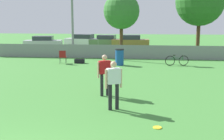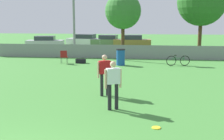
{
  "view_description": "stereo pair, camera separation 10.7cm",
  "coord_description": "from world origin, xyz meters",
  "px_view_note": "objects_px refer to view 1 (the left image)",
  "views": [
    {
      "loc": [
        3.05,
        -4.4,
        3.02
      ],
      "look_at": [
        1.7,
        6.68,
        1.05
      ],
      "focal_mm": 45.0,
      "sensor_mm": 36.0,
      "label": 1
    },
    {
      "loc": [
        3.16,
        -4.39,
        3.02
      ],
      "look_at": [
        1.7,
        6.68,
        1.05
      ],
      "focal_mm": 45.0,
      "sensor_mm": 36.0,
      "label": 2
    }
  ],
  "objects_px": {
    "frisbee_disc": "(157,127)",
    "parked_car_olive": "(107,41)",
    "tree_far_right": "(200,2)",
    "trash_bin": "(120,57)",
    "player_receiver_white": "(114,82)",
    "parked_car_white": "(83,40)",
    "parked_car_silver": "(43,42)",
    "player_thrower_red": "(105,72)",
    "tree_near_pole": "(121,11)",
    "bicycle_sideline": "(177,60)",
    "folding_chair_sideline": "(63,56)",
    "parked_car_tan": "(130,41)",
    "gear_bag_sideline": "(80,61)"
  },
  "relations": [
    {
      "from": "parked_car_white",
      "to": "parked_car_olive",
      "type": "distance_m",
      "value": 2.93
    },
    {
      "from": "trash_bin",
      "to": "parked_car_olive",
      "type": "height_order",
      "value": "parked_car_olive"
    },
    {
      "from": "tree_far_right",
      "to": "gear_bag_sideline",
      "type": "height_order",
      "value": "tree_far_right"
    },
    {
      "from": "player_receiver_white",
      "to": "folding_chair_sideline",
      "type": "xyz_separation_m",
      "value": [
        -4.79,
        9.97,
        -0.45
      ]
    },
    {
      "from": "tree_near_pole",
      "to": "frisbee_disc",
      "type": "relative_size",
      "value": 21.59
    },
    {
      "from": "parked_car_silver",
      "to": "folding_chair_sideline",
      "type": "bearing_deg",
      "value": -73.78
    },
    {
      "from": "frisbee_disc",
      "to": "parked_car_olive",
      "type": "distance_m",
      "value": 26.01
    },
    {
      "from": "trash_bin",
      "to": "bicycle_sideline",
      "type": "bearing_deg",
      "value": 3.77
    },
    {
      "from": "folding_chair_sideline",
      "to": "tree_far_right",
      "type": "bearing_deg",
      "value": -156.99
    },
    {
      "from": "tree_far_right",
      "to": "parked_car_olive",
      "type": "height_order",
      "value": "tree_far_right"
    },
    {
      "from": "parked_car_white",
      "to": "parked_car_tan",
      "type": "relative_size",
      "value": 1.07
    },
    {
      "from": "bicycle_sideline",
      "to": "parked_car_tan",
      "type": "distance_m",
      "value": 13.95
    },
    {
      "from": "frisbee_disc",
      "to": "parked_car_tan",
      "type": "relative_size",
      "value": 0.06
    },
    {
      "from": "bicycle_sideline",
      "to": "gear_bag_sideline",
      "type": "xyz_separation_m",
      "value": [
        -6.83,
        0.3,
        -0.2
      ]
    },
    {
      "from": "tree_far_right",
      "to": "parked_car_olive",
      "type": "relative_size",
      "value": 1.66
    },
    {
      "from": "frisbee_disc",
      "to": "parked_car_white",
      "type": "height_order",
      "value": "parked_car_white"
    },
    {
      "from": "player_thrower_red",
      "to": "parked_car_silver",
      "type": "bearing_deg",
      "value": 88.64
    },
    {
      "from": "parked_car_white",
      "to": "parked_car_tan",
      "type": "bearing_deg",
      "value": 0.56
    },
    {
      "from": "frisbee_disc",
      "to": "folding_chair_sideline",
      "type": "height_order",
      "value": "folding_chair_sideline"
    },
    {
      "from": "tree_far_right",
      "to": "gear_bag_sideline",
      "type": "relative_size",
      "value": 9.82
    },
    {
      "from": "tree_far_right",
      "to": "trash_bin",
      "type": "height_order",
      "value": "tree_far_right"
    },
    {
      "from": "player_thrower_red",
      "to": "parked_car_olive",
      "type": "height_order",
      "value": "player_thrower_red"
    },
    {
      "from": "tree_near_pole",
      "to": "parked_car_olive",
      "type": "xyz_separation_m",
      "value": [
        -2.4,
        7.21,
        -3.2
      ]
    },
    {
      "from": "bicycle_sideline",
      "to": "parked_car_olive",
      "type": "distance_m",
      "value": 15.53
    },
    {
      "from": "folding_chair_sideline",
      "to": "parked_car_tan",
      "type": "relative_size",
      "value": 0.22
    },
    {
      "from": "player_receiver_white",
      "to": "bicycle_sideline",
      "type": "height_order",
      "value": "player_receiver_white"
    },
    {
      "from": "frisbee_disc",
      "to": "trash_bin",
      "type": "distance_m",
      "value": 11.5
    },
    {
      "from": "trash_bin",
      "to": "parked_car_silver",
      "type": "xyz_separation_m",
      "value": [
        -9.87,
        11.88,
        0.07
      ]
    },
    {
      "from": "gear_bag_sideline",
      "to": "parked_car_tan",
      "type": "height_order",
      "value": "parked_car_tan"
    },
    {
      "from": "tree_near_pole",
      "to": "folding_chair_sideline",
      "type": "height_order",
      "value": "tree_near_pole"
    },
    {
      "from": "folding_chair_sideline",
      "to": "parked_car_silver",
      "type": "distance_m",
      "value": 13.05
    },
    {
      "from": "tree_far_right",
      "to": "parked_car_white",
      "type": "xyz_separation_m",
      "value": [
        -12.13,
        8.03,
        -3.93
      ]
    },
    {
      "from": "gear_bag_sideline",
      "to": "parked_car_olive",
      "type": "relative_size",
      "value": 0.17
    },
    {
      "from": "bicycle_sideline",
      "to": "parked_car_white",
      "type": "xyz_separation_m",
      "value": [
        -9.7,
        14.33,
        0.33
      ]
    },
    {
      "from": "trash_bin",
      "to": "parked_car_olive",
      "type": "xyz_separation_m",
      "value": [
        -2.91,
        14.22,
        0.1
      ]
    },
    {
      "from": "parked_car_tan",
      "to": "tree_far_right",
      "type": "bearing_deg",
      "value": -50.91
    },
    {
      "from": "tree_far_right",
      "to": "player_receiver_white",
      "type": "height_order",
      "value": "tree_far_right"
    },
    {
      "from": "bicycle_sideline",
      "to": "folding_chair_sideline",
      "type": "bearing_deg",
      "value": 167.09
    },
    {
      "from": "player_receiver_white",
      "to": "parked_car_white",
      "type": "xyz_separation_m",
      "value": [
        -6.54,
        24.35,
        -0.3
      ]
    },
    {
      "from": "frisbee_disc",
      "to": "parked_car_silver",
      "type": "distance_m",
      "value": 26.11
    },
    {
      "from": "player_thrower_red",
      "to": "parked_car_tan",
      "type": "xyz_separation_m",
      "value": [
        -0.19,
        21.66,
        -0.3
      ]
    },
    {
      "from": "tree_far_right",
      "to": "parked_car_white",
      "type": "bearing_deg",
      "value": 146.49
    },
    {
      "from": "tree_near_pole",
      "to": "folding_chair_sideline",
      "type": "xyz_separation_m",
      "value": [
        -3.56,
        -6.81,
        -3.33
      ]
    },
    {
      "from": "player_receiver_white",
      "to": "parked_car_olive",
      "type": "bearing_deg",
      "value": 73.49
    },
    {
      "from": "parked_car_silver",
      "to": "player_thrower_red",
      "type": "bearing_deg",
      "value": -73.47
    },
    {
      "from": "parked_car_white",
      "to": "folding_chair_sideline",
      "type": "bearing_deg",
      "value": -73.28
    },
    {
      "from": "tree_near_pole",
      "to": "tree_far_right",
      "type": "xyz_separation_m",
      "value": [
        6.82,
        -0.46,
        0.76
      ]
    },
    {
      "from": "player_thrower_red",
      "to": "frisbee_disc",
      "type": "bearing_deg",
      "value": -86.68
    },
    {
      "from": "frisbee_disc",
      "to": "gear_bag_sideline",
      "type": "relative_size",
      "value": 0.37
    },
    {
      "from": "trash_bin",
      "to": "tree_far_right",
      "type": "bearing_deg",
      "value": 46.06
    }
  ]
}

